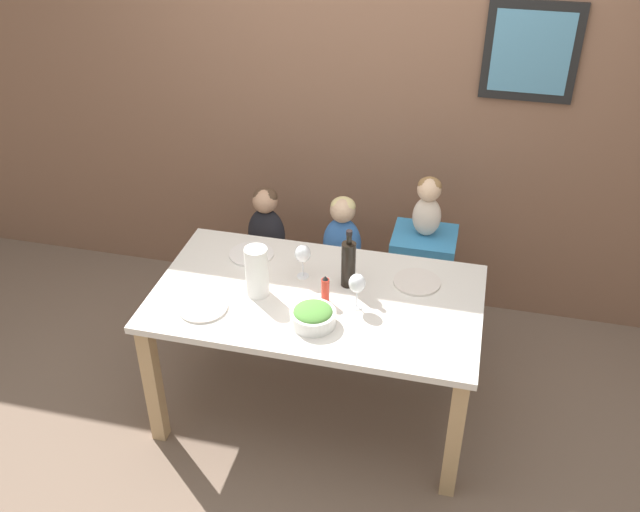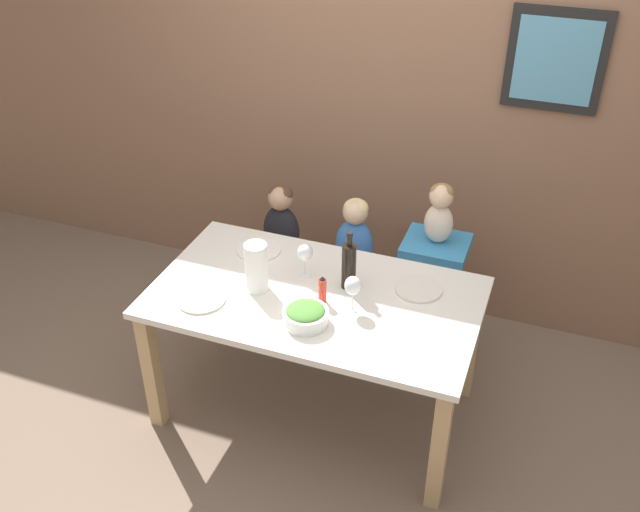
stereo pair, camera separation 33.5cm
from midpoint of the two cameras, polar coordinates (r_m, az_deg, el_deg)
The scene contains 18 objects.
ground_plane at distance 3.90m, azimuth -2.75°, elevation -12.01°, with size 14.00×14.00×0.00m, color #705B4C.
wall_back at distance 4.10m, azimuth 1.28°, elevation 13.08°, with size 10.00×0.09×2.70m.
dining_table at distance 3.47m, azimuth -3.03°, elevation -4.54°, with size 1.57×0.89×0.74m.
chair_far_left at distance 4.26m, azimuth -6.41°, elevation -1.03°, with size 0.41×0.37×0.46m.
chair_far_center at distance 4.15m, azimuth -0.59°, elevation -1.85°, with size 0.41×0.37×0.46m.
chair_right_highchair at distance 3.97m, azimuth 5.83°, elevation -0.51°, with size 0.35×0.31×0.74m.
person_child_left at distance 4.10m, azimuth -6.67°, elevation 2.52°, with size 0.22×0.15×0.45m.
person_child_center at distance 3.98m, azimuth -0.61°, elevation 1.76°, with size 0.22×0.15×0.45m.
person_baby_right at distance 3.78m, azimuth 6.14°, elevation 4.17°, with size 0.15×0.13×0.34m.
wine_bottle at distance 3.40m, azimuth -0.52°, elevation -0.65°, with size 0.07×0.07×0.31m.
paper_towel_roll at distance 3.37m, azimuth -7.92°, elevation -1.34°, with size 0.11×0.11×0.25m.
wine_glass_near at distance 3.25m, azimuth 0.05°, elevation -2.34°, with size 0.08×0.08×0.18m.
wine_glass_far at distance 3.47m, azimuth -4.16°, elevation 0.06°, with size 0.08×0.08×0.18m.
salad_bowl_large at distance 3.21m, azimuth -3.56°, elevation -4.89°, with size 0.21×0.21×0.09m.
dinner_plate_front_left at distance 3.39m, azimuth -12.16°, elevation -4.17°, with size 0.23×0.23×0.01m.
dinner_plate_back_left at distance 3.72m, azimuth -8.08°, elevation 0.07°, with size 0.23×0.23×0.01m.
dinner_plate_back_right at distance 3.49m, azimuth 5.07°, elevation -2.18°, with size 0.23×0.23×0.01m.
condiment_bottle_hot_sauce at distance 3.33m, azimuth -2.45°, elevation -2.78°, with size 0.04×0.04×0.14m.
Camera 1 is at (0.66, -2.66, 2.77)m, focal length 40.00 mm.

